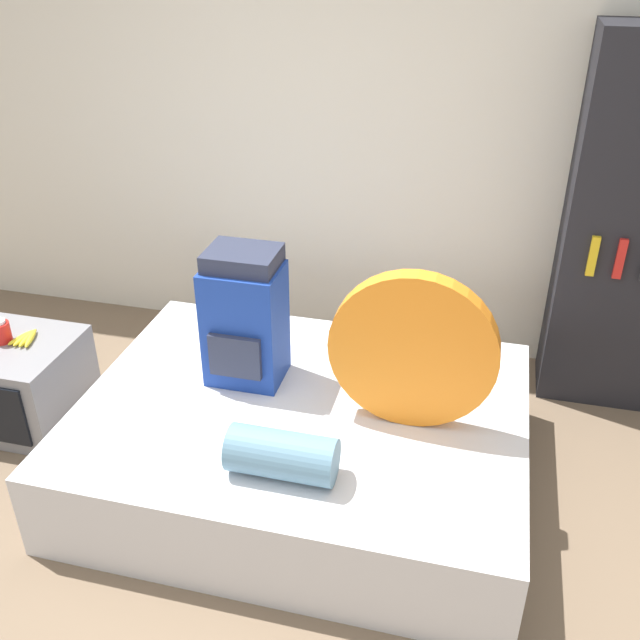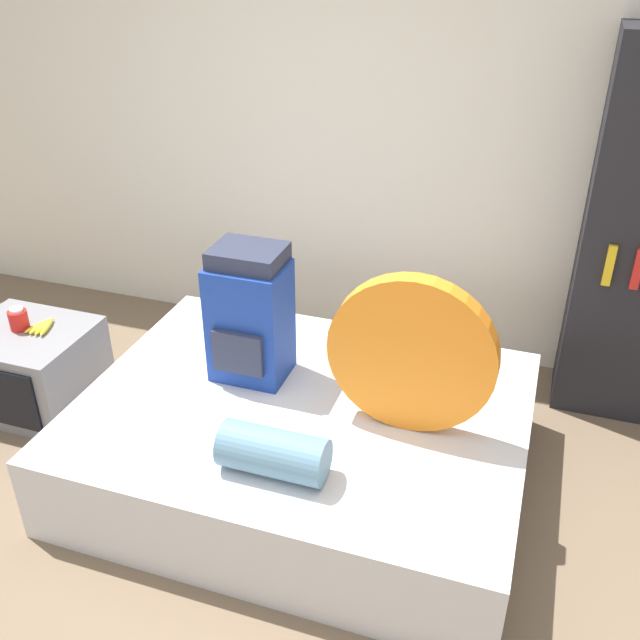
% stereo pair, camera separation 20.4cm
% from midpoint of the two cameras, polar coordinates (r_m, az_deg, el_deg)
% --- Properties ---
extents(ground_plane, '(16.00, 16.00, 0.00)m').
position_cam_midpoint_polar(ground_plane, '(3.05, -4.64, -20.77)').
color(ground_plane, brown).
extents(wall_back, '(8.00, 0.05, 2.60)m').
position_cam_midpoint_polar(wall_back, '(4.07, 6.41, 14.65)').
color(wall_back, silver).
rests_on(wall_back, ground_plane).
extents(bed, '(2.00, 1.54, 0.42)m').
position_cam_midpoint_polar(bed, '(3.38, 0.39, -9.54)').
color(bed, silver).
rests_on(bed, ground_plane).
extents(backpack, '(0.35, 0.31, 0.65)m').
position_cam_midpoint_polar(backpack, '(3.30, -3.88, 0.35)').
color(backpack, navy).
rests_on(backpack, bed).
extents(tent_bag, '(0.71, 0.09, 0.71)m').
position_cam_midpoint_polar(tent_bag, '(2.97, 9.31, -2.80)').
color(tent_bag, orange).
rests_on(tent_bag, bed).
extents(sleeping_roll, '(0.43, 0.19, 0.19)m').
position_cam_midpoint_polar(sleeping_roll, '(2.83, -1.66, -10.60)').
color(sleeping_roll, '#5B849E').
rests_on(sleeping_roll, bed).
extents(television, '(0.64, 0.57, 0.46)m').
position_cam_midpoint_polar(television, '(4.09, -20.78, -3.66)').
color(television, gray).
rests_on(television, ground_plane).
extents(canister, '(0.10, 0.10, 0.12)m').
position_cam_midpoint_polar(canister, '(3.98, -21.65, 0.03)').
color(canister, red).
rests_on(canister, television).
extents(banana_bunch, '(0.13, 0.18, 0.03)m').
position_cam_midpoint_polar(banana_bunch, '(3.96, -19.93, -0.51)').
color(banana_bunch, yellow).
rests_on(banana_bunch, television).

